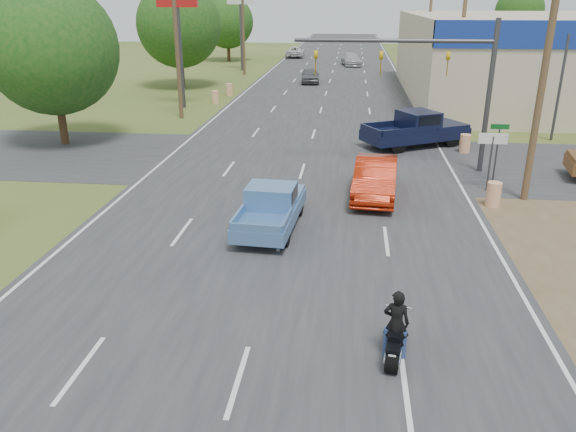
# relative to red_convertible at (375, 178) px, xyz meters

# --- Properties ---
(ground) EXTENTS (200.00, 200.00, 0.00)m
(ground) POSITION_rel_red_convertible_xyz_m (-3.34, -12.64, -0.80)
(ground) COLOR #425421
(ground) RESTS_ON ground
(main_road) EXTENTS (15.00, 180.00, 0.02)m
(main_road) POSITION_rel_red_convertible_xyz_m (-3.34, 27.36, -0.79)
(main_road) COLOR #2D2D30
(main_road) RESTS_ON ground
(cross_road) EXTENTS (120.00, 10.00, 0.02)m
(cross_road) POSITION_rel_red_convertible_xyz_m (-3.34, 5.36, -0.79)
(cross_road) COLOR #2D2D30
(cross_road) RESTS_ON ground
(utility_pole_1) EXTENTS (2.00, 0.28, 10.00)m
(utility_pole_1) POSITION_rel_red_convertible_xyz_m (6.16, 0.36, 4.51)
(utility_pole_1) COLOR #4C3823
(utility_pole_1) RESTS_ON ground
(utility_pole_2) EXTENTS (2.00, 0.28, 10.00)m
(utility_pole_2) POSITION_rel_red_convertible_xyz_m (6.16, 18.36, 4.51)
(utility_pole_2) COLOR #4C3823
(utility_pole_2) RESTS_ON ground
(utility_pole_3) EXTENTS (2.00, 0.28, 10.00)m
(utility_pole_3) POSITION_rel_red_convertible_xyz_m (6.16, 36.36, 4.51)
(utility_pole_3) COLOR #4C3823
(utility_pole_3) RESTS_ON ground
(utility_pole_5) EXTENTS (2.00, 0.28, 10.00)m
(utility_pole_5) POSITION_rel_red_convertible_xyz_m (-12.84, 15.36, 4.51)
(utility_pole_5) COLOR #4C3823
(utility_pole_5) RESTS_ON ground
(utility_pole_6) EXTENTS (2.00, 0.28, 10.00)m
(utility_pole_6) POSITION_rel_red_convertible_xyz_m (-12.84, 39.36, 4.51)
(utility_pole_6) COLOR #4C3823
(utility_pole_6) RESTS_ON ground
(tree_0) EXTENTS (7.14, 7.14, 8.84)m
(tree_0) POSITION_rel_red_convertible_xyz_m (-17.34, 7.36, 4.46)
(tree_0) COLOR #422D19
(tree_0) RESTS_ON ground
(tree_1) EXTENTS (7.56, 7.56, 9.36)m
(tree_1) POSITION_rel_red_convertible_xyz_m (-16.84, 29.36, 4.77)
(tree_1) COLOR #422D19
(tree_1) RESTS_ON ground
(tree_2) EXTENTS (6.72, 6.72, 8.32)m
(tree_2) POSITION_rel_red_convertible_xyz_m (-17.54, 53.36, 4.15)
(tree_2) COLOR #422D19
(tree_2) RESTS_ON ground
(tree_5) EXTENTS (7.98, 7.98, 9.88)m
(tree_5) POSITION_rel_red_convertible_xyz_m (26.66, 82.36, 5.08)
(tree_5) COLOR #422D19
(tree_5) RESTS_ON ground
(tree_6) EXTENTS (8.82, 8.82, 10.92)m
(tree_6) POSITION_rel_red_convertible_xyz_m (-33.34, 82.36, 5.70)
(tree_6) COLOR #422D19
(tree_6) RESTS_ON ground
(barrel_0) EXTENTS (0.56, 0.56, 1.00)m
(barrel_0) POSITION_rel_red_convertible_xyz_m (4.66, -0.64, -0.30)
(barrel_0) COLOR orange
(barrel_0) RESTS_ON ground
(barrel_1) EXTENTS (0.56, 0.56, 1.00)m
(barrel_1) POSITION_rel_red_convertible_xyz_m (5.06, 7.86, -0.30)
(barrel_1) COLOR orange
(barrel_1) RESTS_ON ground
(barrel_2) EXTENTS (0.56, 0.56, 1.00)m
(barrel_2) POSITION_rel_red_convertible_xyz_m (-11.84, 21.36, -0.30)
(barrel_2) COLOR orange
(barrel_2) RESTS_ON ground
(barrel_3) EXTENTS (0.56, 0.56, 1.00)m
(barrel_3) POSITION_rel_red_convertible_xyz_m (-11.54, 25.36, -0.30)
(barrel_3) COLOR orange
(barrel_3) RESTS_ON ground
(pole_sign_left_near) EXTENTS (3.00, 0.35, 9.20)m
(pole_sign_left_near) POSITION_rel_red_convertible_xyz_m (-13.84, 19.36, 6.37)
(pole_sign_left_near) COLOR #3F3F44
(pole_sign_left_near) RESTS_ON ground
(pole_sign_left_far) EXTENTS (3.00, 0.35, 9.20)m
(pole_sign_left_far) POSITION_rel_red_convertible_xyz_m (-13.84, 43.36, 6.37)
(pole_sign_left_far) COLOR #3F3F44
(pole_sign_left_far) RESTS_ON ground
(lane_sign) EXTENTS (1.20, 0.08, 2.52)m
(lane_sign) POSITION_rel_red_convertible_xyz_m (4.86, 1.36, 1.10)
(lane_sign) COLOR #3F3F44
(lane_sign) RESTS_ON ground
(street_name_sign) EXTENTS (0.80, 0.08, 2.61)m
(street_name_sign) POSITION_rel_red_convertible_xyz_m (5.46, 2.86, 0.81)
(street_name_sign) COLOR #3F3F44
(street_name_sign) RESTS_ON ground
(signal_mast) EXTENTS (9.12, 0.40, 7.00)m
(signal_mast) POSITION_rel_red_convertible_xyz_m (2.49, 4.36, 4.00)
(signal_mast) COLOR #3F3F44
(signal_mast) RESTS_ON ground
(red_convertible) EXTENTS (2.08, 4.99, 1.61)m
(red_convertible) POSITION_rel_red_convertible_xyz_m (0.00, 0.00, 0.00)
(red_convertible) COLOR #9C1B07
(red_convertible) RESTS_ON ground
(motorcycle) EXTENTS (0.67, 1.95, 0.99)m
(motorcycle) POSITION_rel_red_convertible_xyz_m (0.08, -11.41, -0.36)
(motorcycle) COLOR black
(motorcycle) RESTS_ON ground
(rider) EXTENTS (0.65, 0.48, 1.63)m
(rider) POSITION_rel_red_convertible_xyz_m (0.09, -11.37, 0.01)
(rider) COLOR black
(rider) RESTS_ON ground
(blue_pickup) EXTENTS (2.17, 4.92, 1.59)m
(blue_pickup) POSITION_rel_red_convertible_xyz_m (-3.83, -3.79, 0.00)
(blue_pickup) COLOR black
(blue_pickup) RESTS_ON ground
(navy_pickup) EXTENTS (6.29, 4.92, 1.97)m
(navy_pickup) POSITION_rel_red_convertible_xyz_m (2.65, 9.09, 0.19)
(navy_pickup) COLOR black
(navy_pickup) RESTS_ON ground
(distant_car_grey) EXTENTS (2.05, 4.37, 1.45)m
(distant_car_grey) POSITION_rel_red_convertible_xyz_m (-5.22, 33.79, -0.08)
(distant_car_grey) COLOR #58585D
(distant_car_grey) RESTS_ON ground
(distant_car_silver) EXTENTS (2.86, 5.40, 1.49)m
(distant_car_silver) POSITION_rel_red_convertible_xyz_m (-1.28, 49.70, -0.06)
(distant_car_silver) COLOR #B6B6BB
(distant_car_silver) RESTS_ON ground
(distant_car_white) EXTENTS (2.69, 5.47, 1.49)m
(distant_car_white) POSITION_rel_red_convertible_xyz_m (-9.27, 59.50, -0.06)
(distant_car_white) COLOR silver
(distant_car_white) RESTS_ON ground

